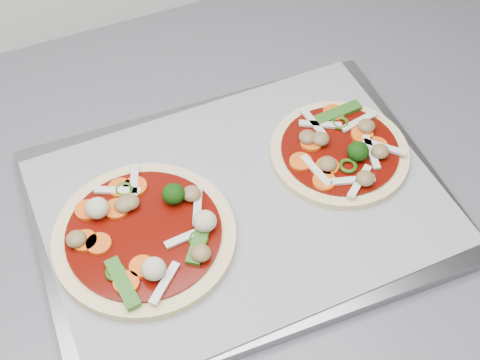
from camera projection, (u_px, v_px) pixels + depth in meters
name	position (u px, v px, depth m)	size (l,w,h in m)	color
base_cabinet	(396.00, 281.00, 1.20)	(3.60, 0.60, 0.86)	#B9B9B7
countertop	(461.00, 101.00, 0.85)	(3.60, 0.60, 0.04)	#5D5D65
baking_tray	(242.00, 205.00, 0.71)	(0.43, 0.32, 0.01)	gray
parchment	(242.00, 201.00, 0.70)	(0.41, 0.30, 0.00)	gray
pizza_left	(145.00, 234.00, 0.67)	(0.25, 0.25, 0.03)	#F0D78D
pizza_right	(341.00, 151.00, 0.74)	(0.20, 0.20, 0.03)	#F0D78D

